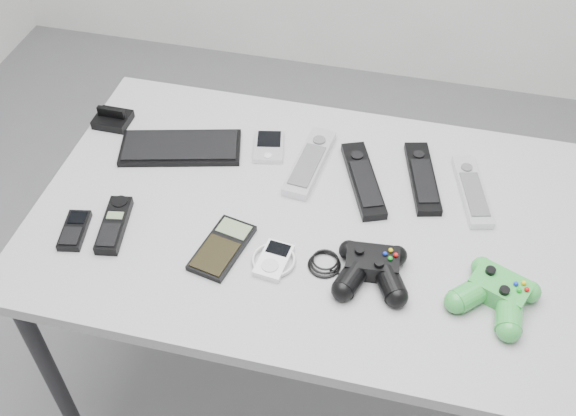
% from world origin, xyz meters
% --- Properties ---
extents(desk, '(1.15, 0.74, 0.77)m').
position_xyz_m(desk, '(-0.00, 0.09, 0.70)').
color(desk, gray).
rests_on(desk, floor).
extents(pda_keyboard, '(0.30, 0.18, 0.02)m').
position_xyz_m(pda_keyboard, '(-0.33, 0.22, 0.78)').
color(pda_keyboard, black).
rests_on(pda_keyboard, desk).
extents(dock_bracket, '(0.08, 0.07, 0.04)m').
position_xyz_m(dock_bracket, '(-0.52, 0.27, 0.79)').
color(dock_bracket, black).
rests_on(dock_bracket, desk).
extents(pda, '(0.09, 0.12, 0.02)m').
position_xyz_m(pda, '(-0.13, 0.27, 0.78)').
color(pda, silver).
rests_on(pda, desk).
extents(remote_silver_a, '(0.08, 0.23, 0.02)m').
position_xyz_m(remote_silver_a, '(-0.03, 0.23, 0.78)').
color(remote_silver_a, silver).
rests_on(remote_silver_a, desk).
extents(remote_black_a, '(0.14, 0.23, 0.02)m').
position_xyz_m(remote_black_a, '(0.10, 0.21, 0.78)').
color(remote_black_a, black).
rests_on(remote_black_a, desk).
extents(remote_black_b, '(0.10, 0.23, 0.02)m').
position_xyz_m(remote_black_b, '(0.22, 0.25, 0.78)').
color(remote_black_b, black).
rests_on(remote_black_b, desk).
extents(remote_silver_b, '(0.10, 0.22, 0.02)m').
position_xyz_m(remote_silver_b, '(0.33, 0.23, 0.78)').
color(remote_silver_b, silver).
rests_on(remote_silver_b, desk).
extents(mobile_phone, '(0.07, 0.11, 0.02)m').
position_xyz_m(mobile_phone, '(-0.45, -0.08, 0.78)').
color(mobile_phone, black).
rests_on(mobile_phone, desk).
extents(cordless_handset, '(0.07, 0.15, 0.02)m').
position_xyz_m(cordless_handset, '(-0.38, -0.05, 0.78)').
color(cordless_handset, black).
rests_on(cordless_handset, desk).
extents(calculator, '(0.11, 0.17, 0.02)m').
position_xyz_m(calculator, '(-0.15, -0.05, 0.78)').
color(calculator, black).
rests_on(calculator, desk).
extents(mp3_player, '(0.10, 0.10, 0.02)m').
position_xyz_m(mp3_player, '(-0.04, -0.06, 0.78)').
color(mp3_player, white).
rests_on(mp3_player, desk).
extents(controller_black, '(0.26, 0.17, 0.05)m').
position_xyz_m(controller_black, '(0.15, -0.05, 0.79)').
color(controller_black, black).
rests_on(controller_black, desk).
extents(controller_green, '(0.20, 0.20, 0.05)m').
position_xyz_m(controller_green, '(0.39, -0.05, 0.79)').
color(controller_green, '#24843C').
rests_on(controller_green, desk).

